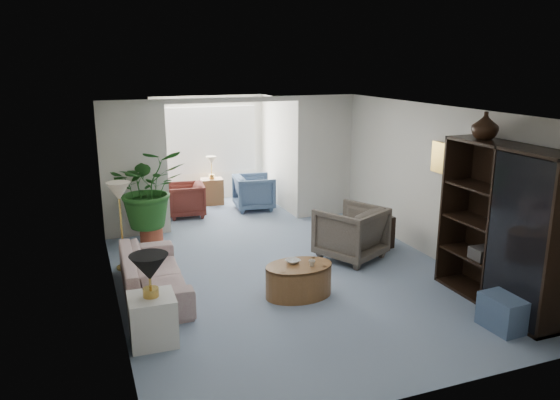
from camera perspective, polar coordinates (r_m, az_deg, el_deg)
name	(u,v)px	position (r m, az deg, el deg)	size (l,w,h in m)	color
floor	(294,281)	(8.05, 1.54, -8.62)	(6.00, 6.00, 0.00)	#8599B0
sunroom_floor	(223,211)	(11.73, -6.11, -1.15)	(2.60, 2.60, 0.00)	#8599B0
back_pier_left	(134,170)	(10.06, -15.19, 3.09)	(1.20, 0.12, 2.50)	silver
back_pier_right	(325,157)	(11.08, 4.77, 4.58)	(1.20, 0.12, 2.50)	silver
back_header	(234,100)	(10.25, -4.87, 10.53)	(2.60, 0.12, 0.10)	silver
window_pane	(209,140)	(12.46, -7.58, 6.33)	(2.20, 0.02, 1.50)	white
window_blinds	(209,140)	(12.43, -7.55, 6.31)	(2.20, 0.02, 1.50)	white
framed_picture	(445,159)	(8.69, 17.10, 4.21)	(0.04, 0.50, 0.40)	beige
sofa	(153,274)	(7.74, -13.27, -7.60)	(2.06, 0.81, 0.60)	#BEAFA1
end_table	(153,319)	(6.50, -13.35, -12.21)	(0.52, 0.52, 0.57)	white
table_lamp	(149,268)	(6.24, -13.69, -6.97)	(0.44, 0.44, 0.30)	black
floor_lamp	(119,191)	(8.49, -16.73, 0.89)	(0.36, 0.36, 0.28)	beige
coffee_table	(299,280)	(7.52, 2.00, -8.49)	(0.95, 0.95, 0.45)	brown
coffee_bowl	(293,261)	(7.49, 1.36, -6.51)	(0.20, 0.20, 0.05)	silver
coffee_cup	(312,263)	(7.39, 3.40, -6.69)	(0.09, 0.09, 0.08)	beige
wingback_chair	(351,233)	(8.88, 7.50, -3.44)	(0.93, 0.96, 0.88)	#655B4F
side_table_dark	(378,232)	(9.52, 10.34, -3.34)	(0.46, 0.37, 0.56)	black
entertainment_cabinet	(503,227)	(7.54, 22.55, -2.69)	(0.52, 1.94, 2.15)	black
cabinet_urn	(485,126)	(7.65, 20.92, 7.37)	(0.35, 0.35, 0.36)	black
ottoman	(508,312)	(7.23, 22.99, -10.83)	(0.52, 0.52, 0.42)	slate
plant_pot	(152,235)	(9.83, -13.46, -3.64)	(0.40, 0.40, 0.32)	#AF4C32
house_plant	(149,188)	(9.60, -13.76, 1.24)	(1.26, 1.09, 1.40)	#22581E
sunroom_chair_blue	(254,192)	(11.72, -2.77, 0.82)	(0.81, 0.83, 0.76)	slate
sunroom_chair_maroon	(186,200)	(11.37, -9.96, 0.02)	(0.74, 0.76, 0.69)	maroon
sunroom_table	(212,191)	(12.25, -7.20, 0.92)	(0.48, 0.37, 0.59)	brown
shelf_clutter	(506,229)	(7.42, 22.88, -2.88)	(0.30, 0.99, 1.06)	#3F3C3A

